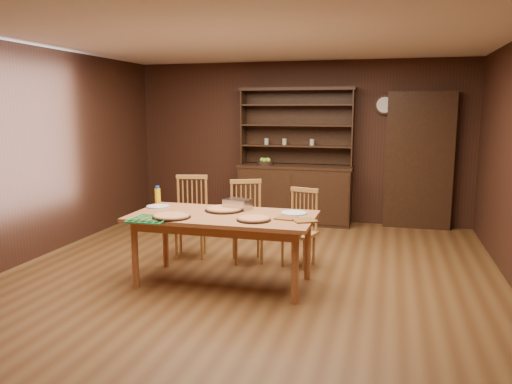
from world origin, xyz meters
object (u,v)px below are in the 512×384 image
(chair_left, at_px, (191,213))
(chair_center, at_px, (247,218))
(chair_right, at_px, (301,225))
(juice_bottle, at_px, (158,196))
(china_hutch, at_px, (295,186))
(dining_table, at_px, (223,222))

(chair_left, bearing_deg, chair_center, -15.48)
(chair_right, bearing_deg, chair_center, -163.40)
(chair_right, bearing_deg, juice_bottle, -146.35)
(china_hutch, distance_m, chair_right, 2.22)
(china_hutch, height_order, chair_left, china_hutch)
(china_hutch, height_order, chair_center, china_hutch)
(chair_center, relative_size, juice_bottle, 4.70)
(juice_bottle, bearing_deg, chair_center, 28.67)
(chair_center, xyz_separation_m, juice_bottle, (-0.93, -0.51, 0.32))
(dining_table, bearing_deg, china_hutch, 86.36)
(chair_center, bearing_deg, chair_right, -22.25)
(dining_table, height_order, chair_center, chair_center)
(china_hutch, bearing_deg, chair_left, -113.25)
(juice_bottle, bearing_deg, chair_right, 18.01)
(chair_left, relative_size, juice_bottle, 4.82)
(dining_table, bearing_deg, chair_center, 89.58)
(juice_bottle, bearing_deg, china_hutch, 67.44)
(chair_right, relative_size, juice_bottle, 4.34)
(chair_center, bearing_deg, dining_table, -113.63)
(chair_center, xyz_separation_m, chair_right, (0.67, 0.01, -0.04))
(china_hutch, distance_m, chair_left, 2.34)
(china_hutch, distance_m, chair_center, 2.19)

